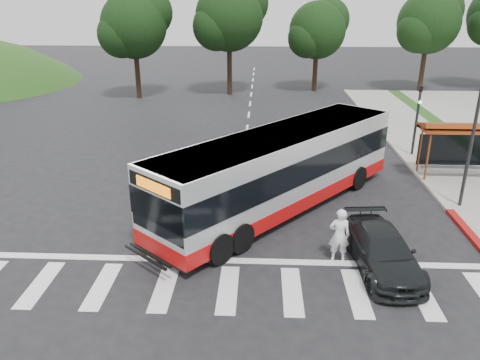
{
  "coord_description": "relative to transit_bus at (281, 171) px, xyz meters",
  "views": [
    {
      "loc": [
        0.94,
        -17.31,
        8.57
      ],
      "look_at": [
        0.14,
        0.28,
        1.6
      ],
      "focal_mm": 35.0,
      "sensor_mm": 36.0,
      "label": 1
    }
  ],
  "objects": [
    {
      "name": "ground",
      "position": [
        -1.82,
        -1.15,
        -1.68
      ],
      "size": [
        140.0,
        140.0,
        0.0
      ],
      "primitive_type": "plane",
      "color": "black",
      "rests_on": "ground"
    },
    {
      "name": "sidewalk_east",
      "position": [
        9.18,
        6.85,
        -1.62
      ],
      "size": [
        4.0,
        40.0,
        0.12
      ],
      "primitive_type": "cube",
      "color": "gray",
      "rests_on": "ground"
    },
    {
      "name": "curb_east",
      "position": [
        7.18,
        6.85,
        -1.6
      ],
      "size": [
        0.3,
        40.0,
        0.15
      ],
      "primitive_type": "cube",
      "color": "#9E9991",
      "rests_on": "ground"
    },
    {
      "name": "curb_east_red",
      "position": [
        7.18,
        -3.15,
        -1.6
      ],
      "size": [
        0.32,
        6.0,
        0.15
      ],
      "primitive_type": "cube",
      "color": "maroon",
      "rests_on": "ground"
    },
    {
      "name": "crosswalk_ladder",
      "position": [
        -1.82,
        -6.15,
        -1.67
      ],
      "size": [
        18.0,
        2.6,
        0.01
      ],
      "primitive_type": "cube",
      "color": "silver",
      "rests_on": "ground"
    },
    {
      "name": "bus_shelter",
      "position": [
        8.98,
        3.96,
        0.67
      ],
      "size": [
        4.2,
        1.6,
        2.86
      ],
      "color": "#964019",
      "rests_on": "sidewalk_east"
    },
    {
      "name": "traffic_signal_ne_tall",
      "position": [
        7.78,
        0.35,
        2.2
      ],
      "size": [
        0.18,
        0.37,
        6.5
      ],
      "color": "black",
      "rests_on": "ground"
    },
    {
      "name": "traffic_signal_ne_short",
      "position": [
        7.78,
        7.35,
        0.8
      ],
      "size": [
        0.18,
        0.37,
        4.0
      ],
      "color": "black",
      "rests_on": "ground"
    },
    {
      "name": "tree_ne_a",
      "position": [
        14.25,
        26.92,
        4.71
      ],
      "size": [
        6.16,
        5.74,
        9.3
      ],
      "color": "black",
      "rests_on": "parking_lot"
    },
    {
      "name": "tree_north_a",
      "position": [
        -3.74,
        24.92,
        5.25
      ],
      "size": [
        6.6,
        6.15,
        10.17
      ],
      "color": "black",
      "rests_on": "ground"
    },
    {
      "name": "tree_north_b",
      "position": [
        4.25,
        26.91,
        3.98
      ],
      "size": [
        5.72,
        5.33,
        8.43
      ],
      "color": "black",
      "rests_on": "ground"
    },
    {
      "name": "tree_north_c",
      "position": [
        -11.75,
        22.92,
        4.61
      ],
      "size": [
        6.16,
        5.74,
        9.3
      ],
      "color": "black",
      "rests_on": "ground"
    },
    {
      "name": "transit_bus",
      "position": [
        0.0,
        0.0,
        0.0
      ],
      "size": [
        10.61,
        11.67,
        3.35
      ],
      "primitive_type": null,
      "rotation": [
        0.0,
        0.0,
        -0.71
      ],
      "color": "silver",
      "rests_on": "ground"
    },
    {
      "name": "pedestrian",
      "position": [
        1.85,
        -4.23,
        -0.7
      ],
      "size": [
        0.73,
        0.49,
        1.95
      ],
      "primitive_type": "imported",
      "rotation": [
        0.0,
        0.0,
        3.1
      ],
      "color": "white",
      "rests_on": "ground"
    },
    {
      "name": "dark_sedan",
      "position": [
        3.25,
        -4.66,
        -1.03
      ],
      "size": [
        2.25,
        4.64,
        1.3
      ],
      "primitive_type": "imported",
      "rotation": [
        0.0,
        0.0,
        0.1
      ],
      "color": "black",
      "rests_on": "ground"
    }
  ]
}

